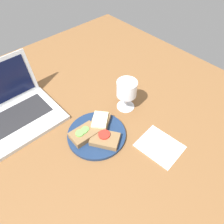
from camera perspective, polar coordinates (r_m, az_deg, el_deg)
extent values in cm
cube|color=brown|center=(91.47, -4.73, -2.19)|extent=(140.00, 140.00, 3.00)
cylinder|color=navy|center=(84.13, -4.03, -5.91)|extent=(22.32, 22.32, 1.27)
cube|color=brown|center=(85.44, -3.12, -2.77)|extent=(11.51, 10.74, 2.28)
cube|color=#F4EAB7|center=(84.19, -3.16, -2.07)|extent=(9.73, 9.43, 0.99)
cube|color=brown|center=(82.35, -7.31, -5.75)|extent=(10.35, 7.23, 2.54)
cylinder|color=#6BB74C|center=(81.39, -7.38, -4.92)|extent=(2.65, 2.65, 0.45)
cylinder|color=#6BB74C|center=(80.92, -8.45, -5.51)|extent=(3.11, 3.11, 0.49)
cylinder|color=#6BB74C|center=(81.89, -6.97, -4.47)|extent=(2.71, 2.71, 0.34)
cube|color=brown|center=(80.65, -1.86, -7.12)|extent=(11.49, 12.45, 2.10)
cylinder|color=red|center=(80.17, -2.07, -5.91)|extent=(4.32, 4.32, 0.67)
cylinder|color=white|center=(94.47, 3.57, 1.51)|extent=(7.51, 7.51, 0.40)
cylinder|color=white|center=(91.96, 3.67, 3.04)|extent=(1.05, 1.05, 6.67)
cylinder|color=white|center=(87.46, 3.88, 6.12)|extent=(8.28, 8.28, 6.55)
cylinder|color=white|center=(87.90, 3.86, 5.80)|extent=(7.61, 7.61, 5.22)
cube|color=silver|center=(95.40, -23.39, -2.44)|extent=(33.97, 24.17, 1.58)
cube|color=#232326|center=(96.34, -24.09, -1.36)|extent=(27.85, 13.30, 0.16)
cube|color=white|center=(83.31, 12.34, -8.72)|extent=(14.01, 16.34, 0.40)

